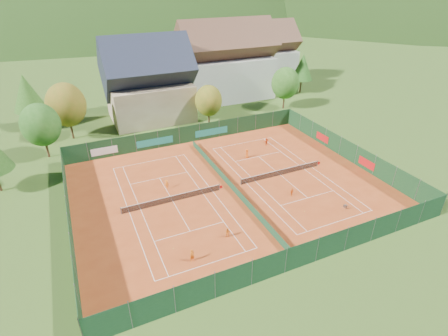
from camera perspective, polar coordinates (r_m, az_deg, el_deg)
ground at (r=47.07m, az=1.01°, el=-3.23°), size 600.00×600.00×0.00m
clay_pad at (r=47.05m, az=1.01°, el=-3.20°), size 40.00×32.00×0.01m
court_markings_left at (r=44.73m, az=-8.32°, el=-5.44°), size 11.03×23.83×0.00m
court_markings_right at (r=50.54m, az=9.23°, el=-1.14°), size 11.03×23.83×0.00m
tennis_net_left at (r=44.49m, az=-8.18°, el=-4.87°), size 13.30×0.10×1.02m
tennis_net_right at (r=50.37m, az=9.43°, el=-0.61°), size 13.30×0.10×1.02m
court_divider at (r=46.79m, az=1.02°, el=-2.69°), size 0.03×28.80×1.00m
fence_north at (r=59.40m, az=-6.05°, el=5.44°), size 40.00×0.10×3.00m
fence_south at (r=35.37m, az=12.58°, el=-13.74°), size 40.00×0.04×3.00m
fence_west at (r=43.01m, az=-24.00°, el=-7.17°), size 0.04×32.00×3.00m
fence_east at (r=56.89m, az=19.53°, el=2.75°), size 0.09×32.00×3.00m
chalet at (r=69.85m, az=-12.19°, el=13.09°), size 16.20×12.00×16.00m
hotel_block_a at (r=81.12m, az=0.31°, el=16.46°), size 21.60×11.00×17.25m
hotel_block_b at (r=94.60m, az=6.26°, el=17.65°), size 17.28×10.00×15.50m
tree_west_front at (r=59.40m, az=-27.75°, el=6.26°), size 5.72×5.72×8.69m
tree_west_mid at (r=64.70m, az=-24.38°, el=9.37°), size 6.44×6.44×9.78m
tree_west_back at (r=72.51m, az=-29.54°, el=10.69°), size 5.60×5.60×10.00m
tree_center at (r=65.59m, az=-2.54°, el=10.93°), size 5.01×5.01×7.60m
tree_east_front at (r=75.32m, az=9.97°, el=13.48°), size 5.72×5.72×8.69m
tree_east_mid at (r=87.14m, az=12.71°, el=15.78°), size 5.04×5.04×9.00m
tree_east_back at (r=89.22m, az=5.28°, el=17.09°), size 7.15×7.15×10.86m
mountain_backdrop at (r=280.74m, az=-15.01°, el=14.82°), size 820.00×530.00×242.00m
ball_hopper at (r=44.95m, az=19.18°, el=-5.92°), size 0.34×0.34×0.80m
loose_ball_0 at (r=37.81m, az=-8.26°, el=-12.89°), size 0.07×0.07×0.07m
loose_ball_1 at (r=43.62m, az=13.01°, el=-6.92°), size 0.07×0.07×0.07m
player_left_near at (r=35.81m, az=-5.22°, el=-14.05°), size 0.58×0.43×1.45m
player_left_mid at (r=38.45m, az=0.67°, el=-10.54°), size 0.71×0.61×1.24m
player_left_far at (r=47.19m, az=-9.34°, el=-2.63°), size 0.83×0.50×1.25m
player_right_near at (r=45.91m, az=11.02°, el=-3.85°), size 0.74×0.51×1.17m
player_right_far_a at (r=54.40m, az=3.77°, el=2.37°), size 0.86×0.79×1.47m
player_right_far_b at (r=58.93m, az=6.94°, el=4.31°), size 1.24×0.59×1.29m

